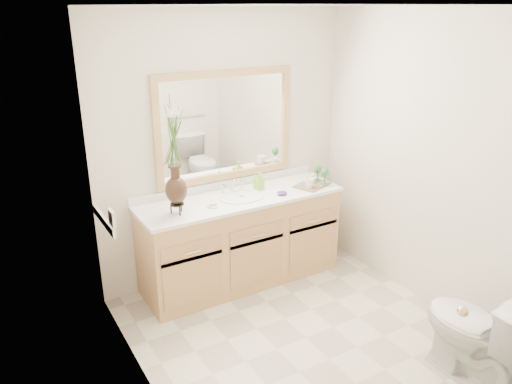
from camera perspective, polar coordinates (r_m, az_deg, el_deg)
floor at (r=4.02m, az=5.72°, el=-16.24°), size 2.60×2.60×0.00m
ceiling at (r=3.22m, az=7.31°, el=20.44°), size 2.40×2.60×0.02m
wall_back at (r=4.49m, az=-3.57°, el=5.02°), size 2.40×0.02×2.40m
wall_front at (r=2.62m, az=23.86°, el=-8.57°), size 2.40×0.02×2.40m
wall_left at (r=2.92m, az=-12.84°, el=-4.18°), size 0.02×2.60×2.40m
wall_right at (r=4.24m, az=19.55°, el=2.92°), size 0.02×2.60×2.40m
vanity at (r=4.54m, az=-1.69°, el=-5.59°), size 1.80×0.55×0.80m
counter at (r=4.37m, az=-1.75°, el=-0.70°), size 1.84×0.57×0.03m
sink at (r=4.37m, az=-1.63°, el=-1.25°), size 0.38×0.34×0.23m
mirror at (r=4.42m, az=-3.50°, el=7.52°), size 1.32×0.04×0.97m
switch_plate at (r=3.69m, az=-16.15°, el=-2.89°), size 0.02×0.12×0.12m
door at (r=2.52m, az=18.72°, el=-14.43°), size 0.80×0.03×2.00m
toilet at (r=3.73m, az=23.80°, el=-14.46°), size 0.42×0.75×0.74m
flower_vase at (r=3.88m, az=-9.41°, el=5.33°), size 0.20×0.20×0.84m
tumbler at (r=4.22m, az=-8.69°, el=-0.91°), size 0.06×0.06×0.08m
soap_dish at (r=4.16m, az=-4.95°, el=-1.53°), size 0.10×0.10×0.03m
soap_bottle at (r=4.51m, az=0.34°, el=1.19°), size 0.08×0.08×0.15m
purple_dish at (r=4.40m, az=2.99°, el=-0.11°), size 0.12×0.11×0.03m
tray at (r=4.66m, az=6.44°, el=0.84°), size 0.39×0.33×0.02m
mug_left at (r=4.54m, az=6.12°, el=1.06°), size 0.11×0.11×0.10m
mug_right at (r=4.67m, az=6.22°, el=1.60°), size 0.11×0.11×0.09m
goblet_front at (r=4.62m, az=7.88°, el=2.10°), size 0.07×0.07×0.16m
goblet_back at (r=4.74m, az=7.08°, el=2.54°), size 0.07×0.07×0.15m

